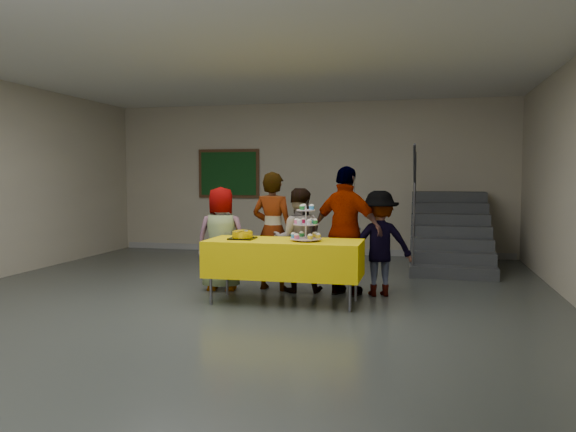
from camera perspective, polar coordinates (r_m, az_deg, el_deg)
name	(u,v)px	position (r m, az deg, el deg)	size (l,w,h in m)	color
room_shell	(221,124)	(6.44, -6.82, 9.25)	(10.00, 10.04, 3.02)	#4C514C
bake_table	(284,258)	(6.84, -0.39, -4.25)	(1.88, 0.78, 0.77)	#595960
cupcake_stand	(306,227)	(6.70, 1.82, -1.11)	(0.38, 0.38, 0.44)	silver
bear_cake	(242,234)	(6.95, -4.65, -1.86)	(0.32, 0.36, 0.12)	black
schoolchild_a	(221,239)	(7.66, -6.79, -2.29)	(0.69, 0.45, 1.40)	slate
schoolchild_b	(273,231)	(7.62, -1.56, -1.53)	(0.59, 0.38, 1.61)	slate
schoolchild_c	(298,240)	(7.49, 1.01, -2.46)	(0.67, 0.53, 1.39)	slate
schoolchild_d	(347,231)	(7.28, 5.97, -1.53)	(0.98, 0.41, 1.68)	slate
schoolchild_e	(379,243)	(7.35, 9.23, -2.75)	(0.88, 0.50, 1.36)	#5D5C66
staircase	(449,237)	(10.20, 16.06, -2.05)	(1.30, 2.40, 2.04)	#424447
noticeboard	(229,174)	(11.63, -6.05, 4.30)	(1.30, 0.05, 1.00)	#472B16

